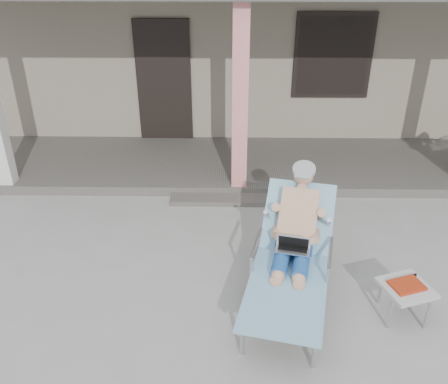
{
  "coord_description": "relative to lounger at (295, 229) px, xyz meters",
  "views": [
    {
      "loc": [
        -0.12,
        -4.2,
        3.47
      ],
      "look_at": [
        -0.2,
        0.6,
        0.85
      ],
      "focal_mm": 38.0,
      "sensor_mm": 36.0,
      "label": 1
    }
  ],
  "objects": [
    {
      "name": "ground",
      "position": [
        -0.54,
        0.12,
        -0.81
      ],
      "size": [
        60.0,
        60.0,
        0.0
      ],
      "primitive_type": "plane",
      "color": "#9E9E99",
      "rests_on": "ground"
    },
    {
      "name": "house",
      "position": [
        -0.54,
        6.61,
        0.85
      ],
      "size": [
        10.4,
        5.4,
        3.3
      ],
      "color": "gray",
      "rests_on": "ground"
    },
    {
      "name": "porch_deck",
      "position": [
        -0.54,
        3.12,
        -0.74
      ],
      "size": [
        10.0,
        2.0,
        0.15
      ],
      "primitive_type": "cube",
      "color": "#605B56",
      "rests_on": "ground"
    },
    {
      "name": "porch_step",
      "position": [
        -0.54,
        1.97,
        -0.77
      ],
      "size": [
        2.0,
        0.3,
        0.07
      ],
      "primitive_type": "cube",
      "color": "#605B56",
      "rests_on": "ground"
    },
    {
      "name": "lounger",
      "position": [
        0.0,
        0.0,
        0.0
      ],
      "size": [
        1.18,
        2.1,
        1.32
      ],
      "rotation": [
        0.0,
        0.0,
        -0.23
      ],
      "color": "#B7B7BC",
      "rests_on": "ground"
    },
    {
      "name": "side_table",
      "position": [
        1.1,
        -0.36,
        -0.47
      ],
      "size": [
        0.58,
        0.58,
        0.41
      ],
      "rotation": [
        0.0,
        0.0,
        0.33
      ],
      "color": "#B9B9B4",
      "rests_on": "ground"
    }
  ]
}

